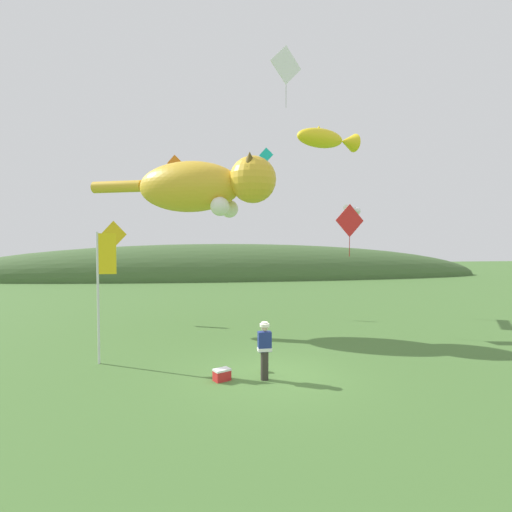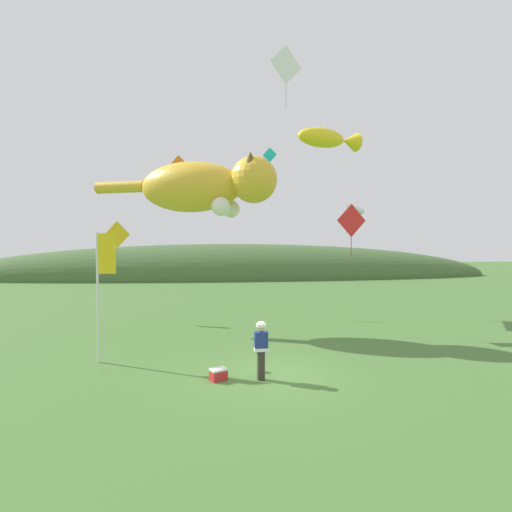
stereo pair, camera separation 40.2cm
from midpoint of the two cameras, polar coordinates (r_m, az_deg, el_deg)
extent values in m
plane|color=#477033|center=(13.05, 2.88, -16.77)|extent=(120.00, 120.00, 0.00)
ellipsoid|color=#426033|center=(45.46, -3.66, -3.06)|extent=(61.50, 10.54, 7.60)
cylinder|color=#332D28|center=(12.60, 1.68, -15.37)|extent=(0.24, 0.24, 0.88)
cube|color=navy|center=(12.39, 1.68, -12.11)|extent=(0.41, 0.26, 0.60)
cube|color=white|center=(12.45, 1.68, -13.18)|extent=(0.43, 0.28, 0.10)
sphere|color=beige|center=(12.29, 1.69, -10.26)|extent=(0.20, 0.20, 0.20)
cylinder|color=silver|center=(12.28, 1.69, -9.85)|extent=(0.30, 0.30, 0.09)
cylinder|color=silver|center=(12.26, 1.69, -9.58)|extent=(0.20, 0.20, 0.07)
cylinder|color=olive|center=(13.36, 1.68, -15.80)|extent=(0.12, 0.17, 0.17)
cylinder|color=brown|center=(13.35, 1.42, -15.81)|extent=(0.02, 0.22, 0.22)
cylinder|color=brown|center=(13.37, 1.95, -15.79)|extent=(0.02, 0.22, 0.22)
cube|color=red|center=(12.68, -4.44, -16.63)|extent=(0.57, 0.50, 0.30)
cube|color=white|center=(12.62, -4.45, -15.86)|extent=(0.58, 0.51, 0.06)
cylinder|color=silver|center=(14.84, -20.95, -5.56)|extent=(0.08, 0.08, 4.54)
cube|color=yellow|center=(14.64, -19.82, 0.33)|extent=(0.60, 0.03, 1.40)
ellipsoid|color=gold|center=(19.31, -8.67, 9.71)|extent=(5.57, 4.19, 2.37)
ellipsoid|color=white|center=(19.17, -8.01, 8.49)|extent=(3.53, 2.48, 1.30)
sphere|color=gold|center=(18.37, 0.32, 10.86)|extent=(2.13, 2.13, 2.13)
cone|color=#503E10|center=(19.06, 0.77, 12.92)|extent=(0.98, 0.98, 0.71)
cone|color=#503E10|center=(17.94, -0.15, 13.58)|extent=(0.98, 0.98, 0.71)
sphere|color=white|center=(19.27, -3.02, 6.74)|extent=(0.85, 0.85, 0.85)
sphere|color=white|center=(17.92, -4.41, 7.07)|extent=(0.85, 0.85, 0.85)
cylinder|color=gold|center=(21.09, -18.30, 9.31)|extent=(2.64, 1.45, 0.57)
ellipsoid|color=yellow|center=(18.93, 9.94, 16.31)|extent=(2.59, 1.68, 0.85)
cone|color=yellow|center=(19.88, 13.84, 15.59)|extent=(1.03, 1.07, 0.85)
cone|color=yellow|center=(18.98, 9.77, 17.40)|extent=(0.51, 0.51, 0.40)
sphere|color=black|center=(18.75, 7.36, 16.69)|extent=(0.20, 0.20, 0.20)
cylinder|color=white|center=(23.15, 14.48, 6.46)|extent=(1.73, 2.34, 0.36)
torus|color=white|center=(24.40, 15.17, 6.23)|extent=(0.40, 0.29, 0.44)
cube|color=white|center=(17.53, 5.03, 25.59)|extent=(1.39, 0.68, 1.53)
cylinder|color=black|center=(17.54, 5.02, 25.58)|extent=(0.94, 0.46, 0.02)
cube|color=#A9A9A9|center=(17.09, 5.01, 21.84)|extent=(0.03, 0.02, 0.90)
cube|color=orange|center=(25.68, -10.57, 12.90)|extent=(0.95, 0.34, 1.00)
cylinder|color=black|center=(25.69, -10.57, 12.89)|extent=(0.64, 0.24, 0.02)
cube|color=#A95011|center=(25.52, -10.55, 10.80)|extent=(0.03, 0.02, 0.90)
cube|color=#19BFBF|center=(25.97, 2.44, 14.23)|extent=(0.86, 0.39, 0.93)
cylinder|color=black|center=(25.98, 2.43, 14.23)|extent=(0.58, 0.27, 0.02)
cube|color=#118585|center=(25.80, 2.43, 12.24)|extent=(0.03, 0.02, 0.90)
cube|color=red|center=(19.02, 14.07, 4.95)|extent=(1.50, 0.39, 1.54)
cylinder|color=black|center=(19.04, 14.06, 4.95)|extent=(1.01, 0.27, 0.02)
cube|color=maroon|center=(19.01, 14.04, 1.28)|extent=(0.03, 0.02, 0.90)
cube|color=yellow|center=(22.67, -18.75, 2.93)|extent=(1.42, 0.36, 1.46)
cylinder|color=black|center=(22.68, -18.74, 2.93)|extent=(0.95, 0.25, 0.02)
cube|color=#A98511|center=(22.68, -18.71, -0.04)|extent=(0.03, 0.01, 0.90)
camera|label=1|loc=(0.20, -89.29, 0.03)|focal=28.00mm
camera|label=2|loc=(0.20, 90.71, -0.03)|focal=28.00mm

